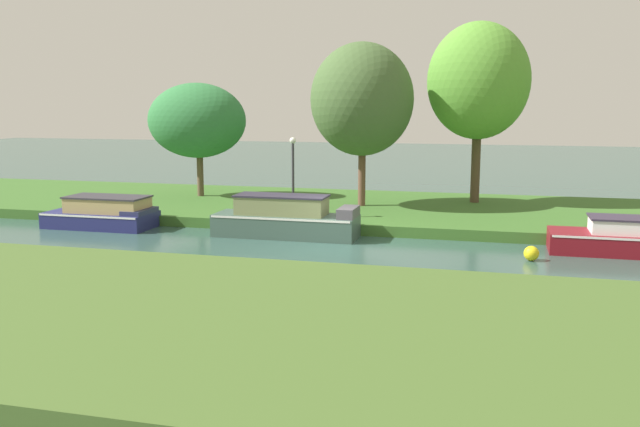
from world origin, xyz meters
TOP-DOWN VIEW (x-y plane):
  - ground_plane at (0.00, 0.00)m, footprint 120.00×120.00m
  - riverbank_far at (0.00, 7.00)m, footprint 72.00×10.00m
  - riverbank_near at (0.00, -9.00)m, footprint 72.00×10.00m
  - slate_barge at (-2.17, 1.20)m, footprint 5.20×1.62m
  - maroon_narrowboat at (9.35, 1.20)m, footprint 4.69×1.77m
  - navy_cruiser at (-9.57, 1.20)m, footprint 4.16×1.92m
  - willow_tree_left at (-8.54, 7.65)m, footprint 4.76×3.23m
  - willow_tree_centre at (-0.50, 6.65)m, footprint 4.33×4.67m
  - willow_tree_right at (4.18, 8.62)m, footprint 4.38×3.84m
  - lamp_post at (-2.46, 3.05)m, footprint 0.24×0.24m
  - mooring_post_near at (8.44, 2.43)m, footprint 0.13×0.13m
  - channel_buoy at (6.24, -0.56)m, footprint 0.46×0.46m

SIDE VIEW (x-z plane):
  - ground_plane at x=0.00m, z-range 0.00..0.00m
  - riverbank_far at x=0.00m, z-range 0.00..0.40m
  - riverbank_near at x=0.00m, z-range 0.00..0.40m
  - channel_buoy at x=6.24m, z-range 0.00..0.46m
  - maroon_narrowboat at x=9.35m, z-range -0.08..1.12m
  - navy_cruiser at x=-9.57m, z-range -0.08..1.15m
  - slate_barge at x=-2.17m, z-range -0.11..1.40m
  - mooring_post_near at x=8.44m, z-range 0.40..0.99m
  - lamp_post at x=-2.46m, z-range 0.78..3.87m
  - willow_tree_left at x=-8.54m, z-range 1.31..6.62m
  - willow_tree_centre at x=-0.50m, z-range 1.47..8.37m
  - willow_tree_right at x=4.18m, z-range 1.78..9.60m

